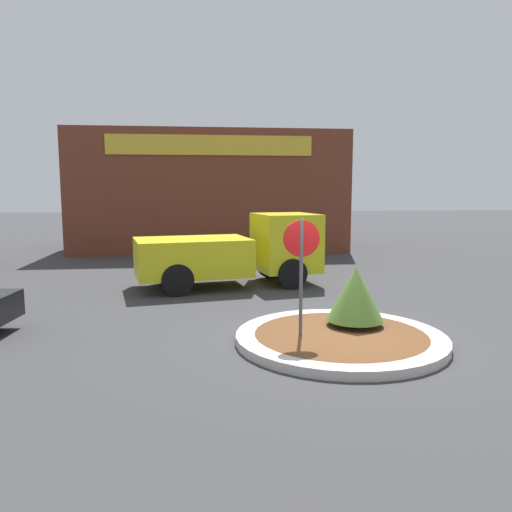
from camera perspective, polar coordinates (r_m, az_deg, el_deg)
ground_plane at (r=10.30m, az=9.59°, el=-9.71°), size 120.00×120.00×0.00m
traffic_island at (r=10.27m, az=9.60°, el=-9.24°), size 4.21×4.21×0.18m
stop_sign at (r=9.70m, az=5.20°, el=-0.24°), size 0.72×0.07×2.49m
island_shrub at (r=10.74m, az=11.30°, el=-4.24°), size 1.20×1.20×1.26m
utility_truck at (r=15.77m, az=-2.34°, el=0.58°), size 6.00×3.21×2.27m
storefront_building at (r=26.19m, az=-5.33°, el=7.33°), size 13.34×6.07×5.85m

